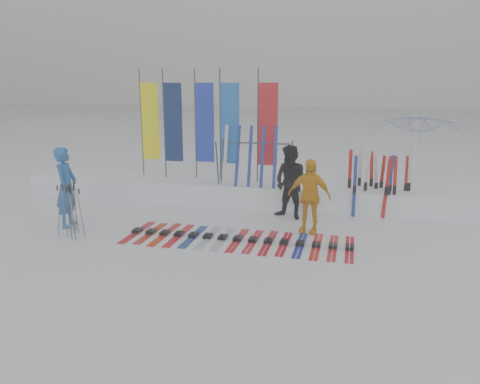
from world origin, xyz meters
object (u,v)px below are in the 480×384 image
(tent_canopy, at_px, (414,157))
(ski_rack, at_px, (254,157))
(person_black, at_px, (291,182))
(person_yellow, at_px, (309,196))
(ski_row, at_px, (238,239))
(person_blue, at_px, (66,187))

(tent_canopy, bearing_deg, ski_rack, -158.33)
(tent_canopy, bearing_deg, person_black, -139.57)
(person_black, distance_m, person_yellow, 1.19)
(person_black, relative_size, ski_row, 0.38)
(person_blue, distance_m, ski_rack, 4.96)
(person_yellow, xyz_separation_m, ski_rack, (-1.72, 2.06, 0.52))
(person_black, bearing_deg, ski_row, -90.26)
(person_blue, xyz_separation_m, person_yellow, (5.69, 0.89, -0.10))
(ski_row, bearing_deg, tent_canopy, 49.20)
(person_black, xyz_separation_m, person_yellow, (0.56, -1.05, -0.08))
(person_blue, xyz_separation_m, ski_row, (4.24, -0.08, -0.93))
(person_blue, height_order, ski_rack, person_blue)
(person_yellow, bearing_deg, ski_row, -135.97)
(person_blue, bearing_deg, ski_row, -103.21)
(ski_row, height_order, ski_rack, ski_rack)
(ski_row, bearing_deg, person_blue, 178.93)
(person_blue, height_order, tent_canopy, tent_canopy)
(ski_rack, bearing_deg, tent_canopy, 21.67)
(person_blue, distance_m, person_black, 5.48)
(person_black, bearing_deg, tent_canopy, 63.94)
(person_yellow, bearing_deg, tent_canopy, 65.19)
(ski_rack, bearing_deg, ski_row, -84.86)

